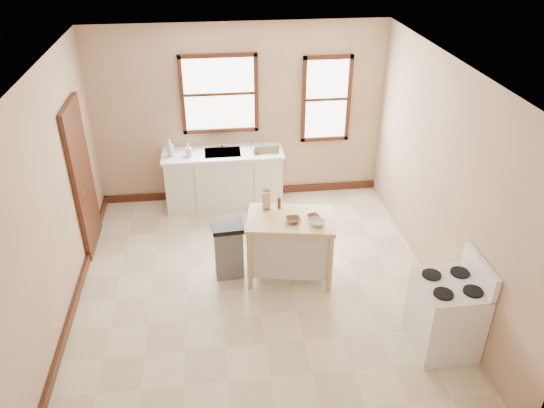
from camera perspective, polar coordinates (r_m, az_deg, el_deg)
The scene contains 23 objects.
floor at distance 6.83m, azimuth -1.67°, elevation -9.04°, with size 5.00×5.00×0.00m, color beige.
ceiling at distance 5.51m, azimuth -2.10°, elevation 14.16°, with size 5.00×5.00×0.00m, color white.
wall_back at distance 8.32m, azimuth -3.48°, elevation 9.55°, with size 4.50×0.04×2.80m, color #D3AA8A.
wall_left at distance 6.30m, azimuth -22.70°, elevation 0.01°, with size 0.04×5.00×2.80m, color #D3AA8A.
wall_right at distance 6.61m, azimuth 17.97°, elevation 2.38°, with size 0.04×5.00×2.80m, color #D3AA8A.
window_main at distance 8.18m, azimuth -5.69°, elevation 11.68°, with size 1.17×0.06×1.22m, color black, non-canonical shape.
window_side at distance 8.42m, azimuth 5.86°, elevation 11.13°, with size 0.77×0.06×1.37m, color black, non-canonical shape.
door_left at distance 7.56m, azimuth -19.72°, elevation 2.63°, with size 0.06×0.90×2.10m, color black.
baseboard_back at distance 8.85m, azimuth -3.21°, elevation 1.33°, with size 4.50×0.04×0.12m, color black.
baseboard_left at distance 7.01m, azimuth -20.31°, elevation -9.50°, with size 0.04×5.00×0.12m, color black.
sink_counter at distance 8.42m, azimuth -5.19°, elevation 2.72°, with size 1.86×0.62×0.92m, color silver, non-canonical shape.
faucet at distance 8.34m, azimuth -5.42°, elevation 6.76°, with size 0.03×0.03×0.22m, color silver.
soap_bottle_a at distance 8.15m, azimuth -10.90°, elevation 5.93°, with size 0.10×0.10×0.26m, color #B2B2B2.
soap_bottle_b at distance 8.12m, azimuth -8.99°, elevation 5.78°, with size 0.09×0.09×0.20m, color #B2B2B2.
dish_rack at distance 8.20m, azimuth -0.69°, elevation 6.03°, with size 0.41×0.31×0.10m, color silver, non-canonical shape.
kitchen_island at distance 6.78m, azimuth 2.00°, elevation -4.71°, with size 1.09×0.69×0.89m, color #D0B97A, non-canonical shape.
knife_block at distance 6.70m, azimuth -0.62°, elevation 0.35°, with size 0.10×0.10×0.20m, color tan, non-canonical shape.
pepper_grinder at distance 6.70m, azimuth 0.77°, elevation 0.12°, with size 0.04×0.04×0.15m, color #432212.
bowl_a at distance 6.45m, azimuth 2.30°, elevation -1.74°, with size 0.18×0.18×0.05m, color brown.
bowl_b at distance 6.54m, azimuth 4.46°, elevation -1.38°, with size 0.15×0.15×0.04m, color brown.
bowl_c at distance 6.41m, azimuth 4.90°, elevation -2.00°, with size 0.19×0.19×0.06m, color silver.
trash_bin at distance 6.87m, azimuth -4.68°, elevation -4.92°, with size 0.39×0.33×0.76m, color #595957, non-canonical shape.
gas_stove at distance 6.02m, azimuth 18.32°, elevation -10.29°, with size 0.69×0.69×1.12m, color white, non-canonical shape.
Camera 1 is at (-0.45, -5.29, 4.31)m, focal length 35.00 mm.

